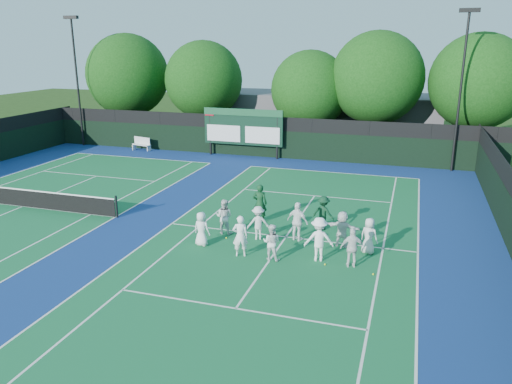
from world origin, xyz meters
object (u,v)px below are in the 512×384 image
(tennis_net, at_px, (22,197))
(coach_left, at_px, (260,203))
(scoreboard, at_px, (243,127))
(bench, at_px, (142,143))

(tennis_net, distance_m, coach_left, 12.44)
(scoreboard, bearing_deg, coach_left, -67.73)
(bench, xyz_separation_m, coach_left, (13.69, -12.86, 0.36))
(scoreboard, xyz_separation_m, tennis_net, (-6.99, -14.59, -1.70))
(tennis_net, height_order, coach_left, coach_left)
(scoreboard, relative_size, tennis_net, 0.53)
(tennis_net, xyz_separation_m, coach_left, (12.34, 1.51, 0.43))
(scoreboard, xyz_separation_m, bench, (-8.34, -0.21, -1.63))
(scoreboard, bearing_deg, tennis_net, -115.60)
(scoreboard, relative_size, bench, 3.55)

